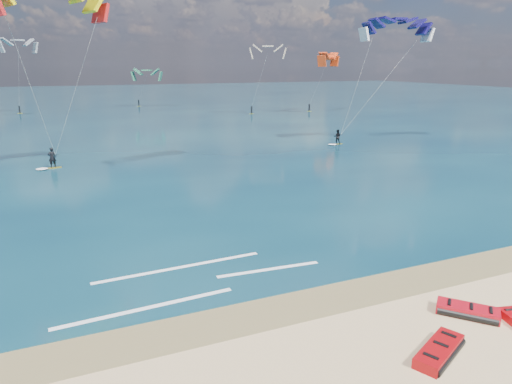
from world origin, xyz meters
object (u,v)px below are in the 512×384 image
packed_kite_mid (467,315)px  kitesurfer_far (370,72)px  packed_kite_left (438,356)px  kitesurfer_main (50,69)px

packed_kite_mid → kitesurfer_far: size_ratio=0.16×
packed_kite_left → kitesurfer_main: size_ratio=0.16×
kitesurfer_far → packed_kite_left: bearing=-122.5°
packed_kite_left → kitesurfer_far: bearing=31.9°
kitesurfer_main → packed_kite_left: bearing=-76.2°
kitesurfer_far → kitesurfer_main: bearing=-176.4°
packed_kite_left → kitesurfer_main: (-10.98, 32.26, 8.73)m
kitesurfer_main → kitesurfer_far: 32.92m
packed_kite_mid → kitesurfer_main: kitesurfer_main is taller
packed_kite_left → packed_kite_mid: size_ratio=1.09×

